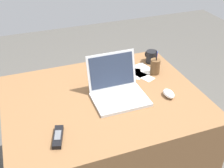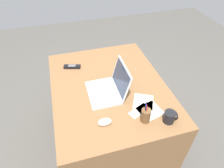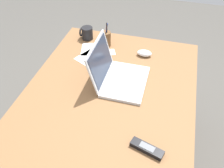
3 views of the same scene
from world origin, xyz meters
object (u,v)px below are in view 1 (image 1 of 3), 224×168
(pen_holder, at_px, (155,66))
(cordless_phone, at_px, (58,137))
(laptop, at_px, (117,90))
(computer_mouse, at_px, (169,94))
(coffee_mug_white, at_px, (151,56))

(pen_holder, bearing_deg, cordless_phone, -151.46)
(laptop, xyz_separation_m, cordless_phone, (-0.42, -0.24, -0.04))
(laptop, distance_m, computer_mouse, 0.32)
(cordless_phone, relative_size, pen_holder, 0.89)
(laptop, xyz_separation_m, computer_mouse, (0.30, -0.11, -0.03))
(computer_mouse, distance_m, pen_holder, 0.29)
(coffee_mug_white, bearing_deg, computer_mouse, -102.92)
(laptop, xyz_separation_m, pen_holder, (0.34, 0.17, 0.01))
(laptop, height_order, computer_mouse, laptop)
(computer_mouse, distance_m, coffee_mug_white, 0.45)
(coffee_mug_white, relative_size, pen_holder, 0.50)
(laptop, distance_m, pen_holder, 0.38)
(computer_mouse, bearing_deg, laptop, 159.77)
(computer_mouse, height_order, pen_holder, pen_holder)
(laptop, distance_m, cordless_phone, 0.48)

